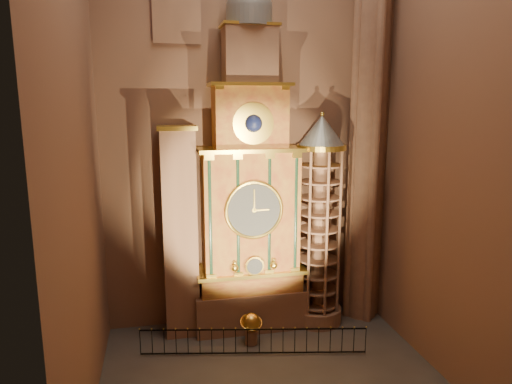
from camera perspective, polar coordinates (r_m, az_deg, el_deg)
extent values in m
plane|color=#383330|center=(20.23, 2.27, -22.60)|extent=(14.00, 14.00, 0.00)
plane|color=brown|center=(22.70, -1.33, 10.53)|extent=(22.00, 0.00, 22.00)
plane|color=brown|center=(16.53, -21.99, 9.54)|extent=(0.00, 22.00, 22.00)
plane|color=brown|center=(19.81, 22.85, 9.60)|extent=(0.00, 22.00, 22.00)
cube|color=#8C634C|center=(24.00, -0.76, -14.12)|extent=(5.60, 2.20, 2.00)
cube|color=maroon|center=(23.40, -0.77, -10.80)|extent=(5.00, 2.00, 1.00)
cube|color=gold|center=(23.16, -0.75, -9.58)|extent=(5.40, 2.30, 0.18)
cube|color=maroon|center=(22.33, -0.79, -2.43)|extent=(4.60, 2.00, 6.00)
cylinder|color=black|center=(21.21, -5.78, -3.22)|extent=(0.32, 0.32, 5.60)
cylinder|color=black|center=(21.38, -2.31, -3.05)|extent=(0.32, 0.32, 5.60)
cylinder|color=black|center=(21.68, 1.60, -2.85)|extent=(0.32, 0.32, 5.60)
cylinder|color=black|center=(22.01, 4.90, -2.67)|extent=(0.32, 0.32, 5.60)
cube|color=gold|center=(21.78, -0.79, 5.36)|extent=(5.00, 2.25, 0.18)
cylinder|color=#2D3033|center=(21.30, -0.26, -2.27)|extent=(2.60, 0.12, 2.60)
torus|color=gold|center=(21.26, -0.23, -2.30)|extent=(2.80, 0.16, 2.80)
cylinder|color=gold|center=(21.94, -0.17, -9.23)|extent=(0.90, 0.10, 0.90)
sphere|color=gold|center=(21.84, -2.67, -9.48)|extent=(0.36, 0.36, 0.36)
sphere|color=gold|center=(22.21, 2.23, -9.13)|extent=(0.36, 0.36, 0.36)
cube|color=maroon|center=(21.73, -0.82, 9.18)|extent=(3.40, 1.80, 3.00)
sphere|color=#0D1D45|center=(20.85, -0.33, 8.56)|extent=(0.80, 0.80, 0.80)
cube|color=gold|center=(21.69, -0.81, 13.28)|extent=(3.80, 2.00, 0.15)
cube|color=#8C634C|center=(21.82, -0.84, 16.55)|extent=(2.40, 1.60, 2.60)
sphere|color=slate|center=(22.12, -0.86, 21.98)|extent=(2.10, 2.10, 2.10)
cube|color=#8C634C|center=(22.20, -9.46, -5.34)|extent=(1.60, 1.40, 10.00)
cube|color=gold|center=(22.45, -9.24, -10.54)|extent=(1.35, 0.10, 2.10)
cube|color=#4D2814|center=(22.40, -9.23, -10.60)|extent=(1.05, 0.04, 1.75)
cube|color=gold|center=(21.64, -9.45, -4.12)|extent=(1.35, 0.10, 2.10)
cube|color=#4D2814|center=(21.58, -9.44, -4.17)|extent=(1.05, 0.04, 1.75)
cube|color=gold|center=(21.11, -9.68, 2.70)|extent=(1.35, 0.10, 2.10)
cube|color=#4D2814|center=(21.05, -9.67, 2.68)|extent=(1.05, 0.04, 1.75)
cube|color=gold|center=(21.34, -9.89, 7.91)|extent=(1.80, 1.60, 0.20)
cylinder|color=#8C634C|center=(24.86, 7.60, -14.82)|extent=(2.50, 2.50, 0.80)
cylinder|color=#8C634C|center=(23.26, 7.88, -4.79)|extent=(0.70, 0.70, 8.20)
cylinder|color=gold|center=(22.48, 8.16, 5.56)|extent=(2.40, 2.40, 0.25)
cone|color=slate|center=(22.42, 8.22, 7.60)|extent=(2.30, 2.30, 1.50)
sphere|color=gold|center=(22.39, 8.28, 9.64)|extent=(0.20, 0.20, 0.20)
cylinder|color=#8C634C|center=(23.68, 14.05, 10.23)|extent=(1.60, 1.60, 22.00)
cylinder|color=#8C634C|center=(24.04, 15.79, 10.15)|extent=(0.44, 0.44, 22.00)
cylinder|color=#8C634C|center=(23.34, 12.25, 10.30)|extent=(0.44, 0.44, 22.00)
cylinder|color=#8C634C|center=(24.40, 13.21, 10.28)|extent=(0.44, 0.44, 22.00)
cylinder|color=#8C634C|center=(22.96, 14.93, 10.17)|extent=(0.44, 0.44, 22.00)
cylinder|color=#8C634C|center=(22.62, -0.60, -17.68)|extent=(0.57, 0.57, 0.67)
sphere|color=gold|center=(22.26, -0.61, -15.95)|extent=(0.86, 0.86, 0.86)
torus|color=gold|center=(22.26, -0.61, -15.95)|extent=(1.13, 1.08, 0.46)
cube|color=black|center=(21.31, -0.33, -16.80)|extent=(9.98, 2.00, 0.05)
cube|color=black|center=(21.87, -0.33, -19.46)|extent=(9.98, 2.00, 0.05)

